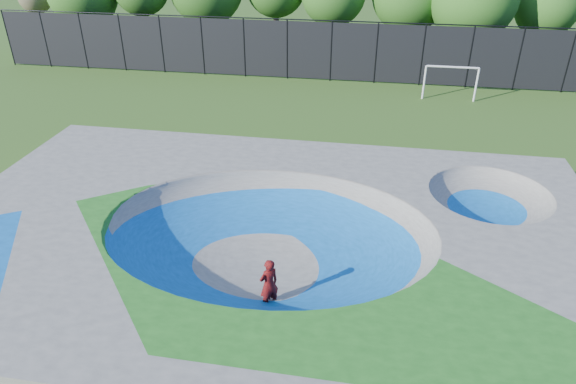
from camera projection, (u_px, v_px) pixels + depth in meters
name	position (u px, v px, depth m)	size (l,w,h in m)	color
ground	(269.00, 262.00, 17.38)	(120.00, 120.00, 0.00)	#2D5216
skate_deck	(269.00, 244.00, 17.01)	(22.00, 14.00, 1.50)	gray
skater	(269.00, 284.00, 15.06)	(0.62, 0.41, 1.71)	#AD110D
skateboard	(269.00, 306.00, 15.46)	(0.78, 0.22, 0.05)	black
soccer_goal	(451.00, 77.00, 31.20)	(3.22, 0.12, 2.12)	silver
fence	(331.00, 50.00, 34.42)	(48.09, 0.09, 4.04)	black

